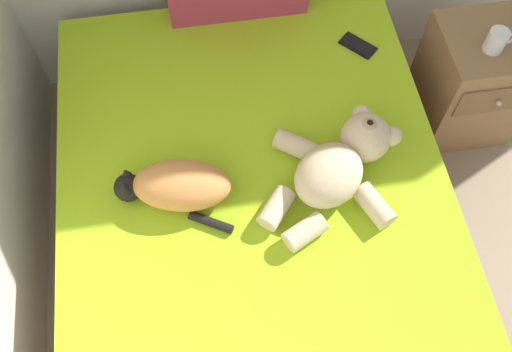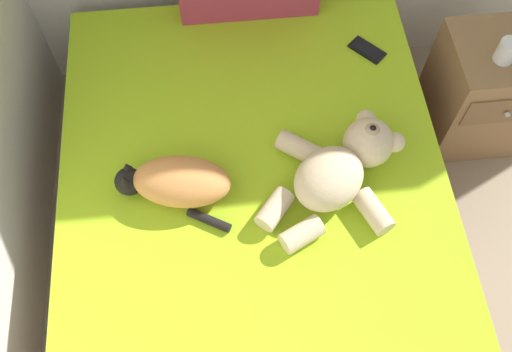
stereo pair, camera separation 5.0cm
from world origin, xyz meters
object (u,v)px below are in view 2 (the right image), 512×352
object	(u,v)px
teddy_bear	(340,169)
cell_phone	(367,50)
cat	(176,182)
mug	(508,51)
bed	(256,232)
nightstand	(482,91)

from	to	relation	value
teddy_bear	cell_phone	bearing A→B (deg)	68.92
cat	cell_phone	world-z (taller)	cat
cat	teddy_bear	distance (m)	0.57
teddy_bear	mug	xyz separation A→B (m)	(0.74, 0.45, 0.01)
bed	teddy_bear	size ratio (longest dim) A/B	3.65
cat	nightstand	bearing A→B (deg)	19.92
bed	mug	bearing A→B (deg)	26.16
teddy_bear	mug	distance (m)	0.87
bed	nightstand	bearing A→B (deg)	27.69
bed	mug	xyz separation A→B (m)	(1.04, 0.51, 0.36)
bed	nightstand	world-z (taller)	nightstand
cat	nightstand	distance (m)	1.46
cell_phone	nightstand	distance (m)	0.60
cat	cell_phone	xyz separation A→B (m)	(0.79, 0.57, -0.07)
mug	nightstand	bearing A→B (deg)	58.27
cat	teddy_bear	xyz separation A→B (m)	(0.57, -0.01, 0.01)
cell_phone	mug	xyz separation A→B (m)	(0.51, -0.14, 0.09)
nightstand	teddy_bear	bearing A→B (deg)	-147.07
bed	cat	bearing A→B (deg)	164.45
cat	mug	world-z (taller)	cat
teddy_bear	nightstand	distance (m)	0.97
teddy_bear	mug	world-z (taller)	teddy_bear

